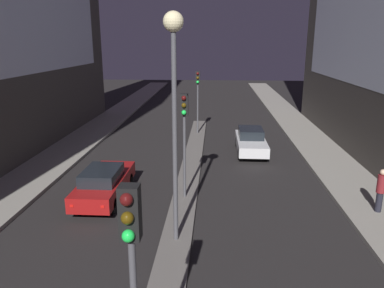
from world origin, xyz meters
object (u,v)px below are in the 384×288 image
(traffic_light_mid, at_px, (184,123))
(pedestrian_on_right_sidewalk, at_px, (381,189))
(traffic_light_far, at_px, (198,88))
(car_left_lane, at_px, (104,183))
(street_lamp, at_px, (174,75))
(car_right_lane, at_px, (251,141))
(traffic_light_near, at_px, (132,257))

(traffic_light_mid, relative_size, pedestrian_on_right_sidewalk, 2.55)
(traffic_light_far, distance_m, car_left_lane, 12.77)
(traffic_light_far, distance_m, street_lamp, 15.68)
(car_right_lane, bearing_deg, street_lamp, -107.62)
(traffic_light_mid, distance_m, traffic_light_far, 11.81)
(traffic_light_far, bearing_deg, pedestrian_on_right_sidewalk, -58.49)
(street_lamp, bearing_deg, pedestrian_on_right_sidewalk, 18.28)
(traffic_light_mid, height_order, pedestrian_on_right_sidewalk, traffic_light_mid)
(traffic_light_near, relative_size, car_right_lane, 0.99)
(street_lamp, bearing_deg, car_left_lane, 135.07)
(traffic_light_near, height_order, traffic_light_far, same)
(traffic_light_far, relative_size, car_right_lane, 0.99)
(traffic_light_far, xyz_separation_m, car_left_lane, (-3.56, -11.96, -2.73))
(car_left_lane, bearing_deg, car_right_lane, 47.09)
(traffic_light_mid, distance_m, car_left_lane, 4.48)
(traffic_light_near, distance_m, car_left_lane, 10.96)
(traffic_light_far, height_order, car_right_lane, traffic_light_far)
(street_lamp, relative_size, car_right_lane, 1.63)
(pedestrian_on_right_sidewalk, bearing_deg, car_right_lane, 116.84)
(traffic_light_near, distance_m, pedestrian_on_right_sidewalk, 12.25)
(traffic_light_far, bearing_deg, car_left_lane, -106.57)
(pedestrian_on_right_sidewalk, bearing_deg, traffic_light_near, -131.09)
(traffic_light_mid, relative_size, car_left_lane, 0.96)
(street_lamp, bearing_deg, traffic_light_mid, 90.00)
(car_right_lane, bearing_deg, pedestrian_on_right_sidewalk, -63.16)
(traffic_light_mid, relative_size, car_right_lane, 0.99)
(traffic_light_far, bearing_deg, car_right_lane, -50.43)
(traffic_light_near, distance_m, car_right_lane, 18.21)
(traffic_light_near, xyz_separation_m, street_lamp, (0.00, 6.45, 2.31))
(traffic_light_mid, xyz_separation_m, street_lamp, (0.00, -3.69, 2.31))
(traffic_light_mid, bearing_deg, car_right_lane, 64.66)
(car_right_lane, bearing_deg, traffic_light_mid, -115.34)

